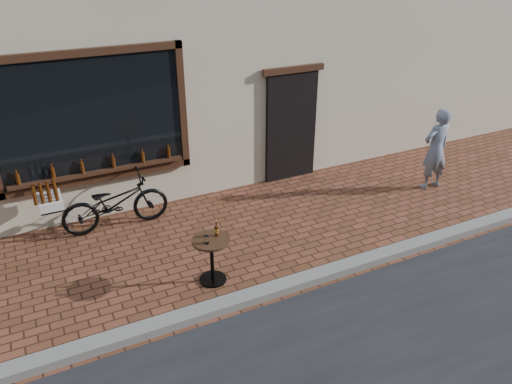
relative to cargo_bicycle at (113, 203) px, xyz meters
name	(u,v)px	position (x,y,z in m)	size (l,w,h in m)	color
ground	(293,297)	(1.81, -3.00, -0.48)	(90.00, 90.00, 0.00)	#522C1A
kerb	(286,286)	(1.81, -2.80, -0.42)	(90.00, 0.25, 0.12)	slate
cargo_bicycle	(113,203)	(0.00, 0.00, 0.00)	(2.13, 0.63, 1.01)	black
bistro_table	(212,251)	(0.96, -2.14, 0.02)	(0.55, 0.55, 0.94)	black
pedestrian	(436,149)	(6.02, -1.19, 0.33)	(0.60, 0.39, 1.63)	slate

